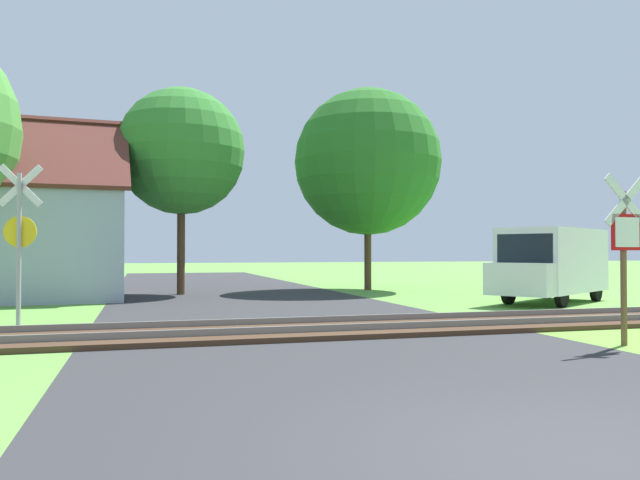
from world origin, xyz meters
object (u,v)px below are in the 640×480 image
Objects in this scene: tree_center at (181,152)px; mail_truck at (551,262)px; crossing_sign_far at (20,233)px; tree_right at (368,162)px; house at (4,239)px; stop_sign_near at (625,245)px.

tree_center is 1.45× the size of mail_truck.
mail_truck is (10.52, -6.84, -3.93)m from tree_center.
tree_center is (3.74, 9.19, 3.23)m from crossing_sign_far.
tree_right is at bearing 4.83° from tree_center.
tree_right is 1.09× the size of tree_center.
tree_right is at bearing 1.74° from house.
stop_sign_near is 0.35× the size of tree_right.
house is (-1.93, 8.55, 0.03)m from crossing_sign_far.
mail_truck is (3.12, -7.46, -3.92)m from tree_right.
crossing_sign_far is at bearing -112.14° from tree_center.
crossing_sign_far is 15.19m from tree_right.
tree_right reaches higher than tree_center.
tree_center is at bearing -175.17° from tree_right.
house is at bearing -174.48° from tree_right.
mail_truck is at bearing -24.73° from house.
house is 6.54m from tree_center.
house is (-12.01, 13.83, 0.30)m from stop_sign_near.
mail_truck is at bearing -120.78° from stop_sign_near.
stop_sign_near is 0.38× the size of tree_center.
tree_right is at bearing 49.59° from crossing_sign_far.
tree_right reaches higher than crossing_sign_far.
tree_right is 8.99m from mail_truck.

